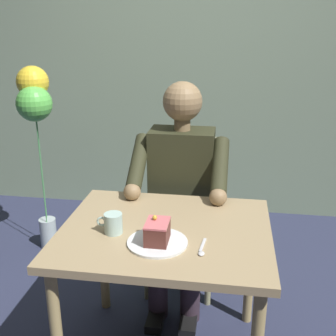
# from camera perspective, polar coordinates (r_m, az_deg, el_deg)

# --- Properties ---
(cafe_rear_panel) EXTENTS (6.40, 0.12, 3.00)m
(cafe_rear_panel) POSITION_cam_1_polar(r_m,az_deg,el_deg) (3.50, 4.59, 17.97)
(cafe_rear_panel) COLOR gray
(cafe_rear_panel) RESTS_ON ground
(dining_table) EXTENTS (0.93, 0.77, 0.71)m
(dining_table) POSITION_cam_1_polar(r_m,az_deg,el_deg) (1.94, -0.36, -10.52)
(dining_table) COLOR tan
(dining_table) RESTS_ON ground
(chair) EXTENTS (0.42, 0.42, 0.91)m
(chair) POSITION_cam_1_polar(r_m,az_deg,el_deg) (2.60, 2.06, -5.07)
(chair) COLOR #96956C
(chair) RESTS_ON ground
(seated_person) EXTENTS (0.53, 0.58, 1.27)m
(seated_person) POSITION_cam_1_polar(r_m,az_deg,el_deg) (2.38, 1.62, -3.15)
(seated_person) COLOR #2E2F1C
(seated_person) RESTS_ON ground
(dessert_plate) EXTENTS (0.25, 0.25, 0.01)m
(dessert_plate) POSITION_cam_1_polar(r_m,az_deg,el_deg) (1.77, -1.44, -10.01)
(dessert_plate) COLOR white
(dessert_plate) RESTS_ON dining_table
(cake_slice) EXTENTS (0.09, 0.13, 0.11)m
(cake_slice) POSITION_cam_1_polar(r_m,az_deg,el_deg) (1.75, -1.45, -8.59)
(cake_slice) COLOR brown
(cake_slice) RESTS_ON dessert_plate
(coffee_cup) EXTENTS (0.12, 0.08, 0.09)m
(coffee_cup) POSITION_cam_1_polar(r_m,az_deg,el_deg) (1.85, -7.45, -7.36)
(coffee_cup) COLOR #AECFC7
(coffee_cup) RESTS_ON dining_table
(dessert_spoon) EXTENTS (0.03, 0.14, 0.01)m
(dessert_spoon) POSITION_cam_1_polar(r_m,az_deg,el_deg) (1.73, 4.61, -10.92)
(dessert_spoon) COLOR silver
(dessert_spoon) RESTS_ON dining_table
(balloon_display) EXTENTS (0.25, 0.29, 1.30)m
(balloon_display) POSITION_cam_1_polar(r_m,az_deg,el_deg) (2.94, -17.45, 7.00)
(balloon_display) COLOR #B2C1C6
(balloon_display) RESTS_ON ground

